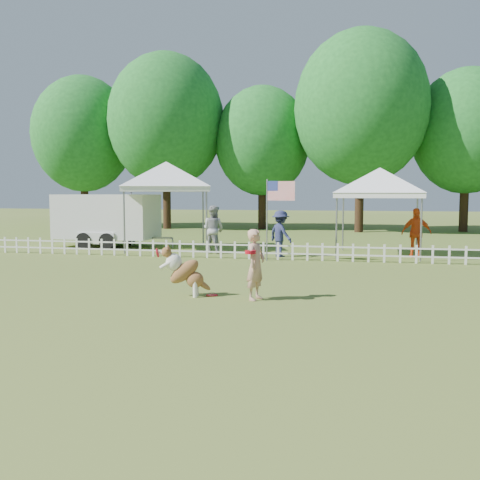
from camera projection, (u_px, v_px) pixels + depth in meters
The scene contains 17 objects.
ground at pixel (219, 299), 11.41m from camera, with size 120.00×120.00×0.00m, color #3E531A.
picket_fence at pixel (271, 251), 18.20m from camera, with size 22.00×0.08×0.60m, color silver, non-canonical shape.
handler at pixel (256, 265), 11.29m from camera, with size 0.55×0.36×1.50m, color tan.
dog at pixel (185, 272), 11.67m from camera, with size 1.06×0.35×1.10m, color brown, non-canonical shape.
frisbee_on_turf at pixel (212, 295), 11.80m from camera, with size 0.26×0.26×0.02m, color red.
canopy_tent_left at pixel (167, 207), 21.54m from camera, with size 3.34×3.34×3.45m, color white, non-canonical shape.
canopy_tent_right at pixel (379, 213), 19.28m from camera, with size 3.01×3.01×3.11m, color white, non-canonical shape.
cargo_trailer at pixel (107, 220), 22.65m from camera, with size 5.13×2.26×2.26m, color silver, non-canonical shape.
flag_pole at pixel (267, 220), 17.74m from camera, with size 1.04×0.11×2.72m, color gray, non-canonical shape.
spectator_a at pixel (213, 229), 20.15m from camera, with size 0.88×0.68×1.80m, color #96979B.
spectator_b at pixel (281, 234), 19.01m from camera, with size 1.07×0.61×1.65m, color #24284C.
spectator_c at pixel (416, 233), 18.76m from camera, with size 1.02×0.42×1.74m, color #ED501B.
tree_far_left at pixel (83, 144), 35.52m from camera, with size 6.60×6.60×11.00m, color #1B5F21, non-canonical shape.
tree_left at pixel (166, 134), 33.72m from camera, with size 7.40×7.40×12.00m, color #1B5F21, non-canonical shape.
tree_center_left at pixel (262, 151), 33.52m from camera, with size 6.00×6.00×9.80m, color #1B5F21, non-canonical shape.
tree_center_right at pixel (361, 123), 30.67m from camera, with size 7.60×7.60×12.60m, color #1B5F21, non-canonical shape.
tree_right at pixel (466, 142), 30.96m from camera, with size 6.20×6.20×10.40m, color #1B5F21, non-canonical shape.
Camera 1 is at (2.82, -10.91, 2.26)m, focal length 40.00 mm.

